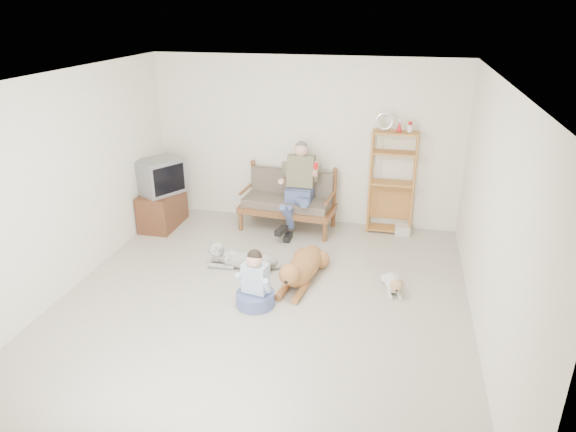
% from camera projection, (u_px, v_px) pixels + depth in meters
% --- Properties ---
extents(floor, '(5.50, 5.50, 0.00)m').
position_uv_depth(floor, '(262.00, 303.00, 6.33)').
color(floor, beige).
rests_on(floor, ground).
extents(ceiling, '(5.50, 5.50, 0.00)m').
position_uv_depth(ceiling, '(257.00, 79.00, 5.30)').
color(ceiling, white).
rests_on(ceiling, ground).
extents(wall_back, '(5.00, 0.00, 5.00)m').
position_uv_depth(wall_back, '(305.00, 142.00, 8.29)').
color(wall_back, silver).
rests_on(wall_back, ground).
extents(wall_front, '(5.00, 0.00, 5.00)m').
position_uv_depth(wall_front, '(147.00, 348.00, 3.33)').
color(wall_front, silver).
rests_on(wall_front, ground).
extents(wall_left, '(0.00, 5.50, 5.50)m').
position_uv_depth(wall_left, '(64.00, 185.00, 6.31)').
color(wall_left, silver).
rests_on(wall_left, ground).
extents(wall_right, '(0.00, 5.50, 5.50)m').
position_uv_depth(wall_right, '(492.00, 219.00, 5.31)').
color(wall_right, silver).
rests_on(wall_right, ground).
extents(loveseat, '(1.56, 0.83, 0.95)m').
position_uv_depth(loveseat, '(288.00, 199.00, 8.31)').
color(loveseat, brown).
rests_on(loveseat, ground).
extents(man, '(0.56, 0.79, 1.29)m').
position_uv_depth(man, '(296.00, 194.00, 7.99)').
color(man, '#505F93').
rests_on(man, loveseat).
extents(etagere, '(0.73, 0.32, 1.93)m').
position_uv_depth(etagere, '(392.00, 182.00, 8.02)').
color(etagere, '#B27838').
rests_on(etagere, ground).
extents(book_stack, '(0.25, 0.18, 0.15)m').
position_uv_depth(book_stack, '(403.00, 230.00, 8.18)').
color(book_stack, silver).
rests_on(book_stack, ground).
extents(tv_stand, '(0.50, 0.90, 0.60)m').
position_uv_depth(tv_stand, '(162.00, 208.00, 8.44)').
color(tv_stand, brown).
rests_on(tv_stand, ground).
extents(crt_tv, '(0.78, 0.83, 0.54)m').
position_uv_depth(crt_tv, '(160.00, 176.00, 8.18)').
color(crt_tv, slate).
rests_on(crt_tv, tv_stand).
extents(wall_outlet, '(0.12, 0.02, 0.08)m').
position_uv_depth(wall_outlet, '(234.00, 197.00, 8.93)').
color(wall_outlet, white).
rests_on(wall_outlet, ground).
extents(golden_retriever, '(0.52, 1.55, 0.47)m').
position_uv_depth(golden_retriever, '(301.00, 268.00, 6.77)').
color(golden_retriever, '#A56B39').
rests_on(golden_retriever, ground).
extents(shaggy_dog, '(1.21, 0.33, 0.36)m').
position_uv_depth(shaggy_dog, '(241.00, 258.00, 7.13)').
color(shaggy_dog, white).
rests_on(shaggy_dog, ground).
extents(terrier, '(0.27, 0.66, 0.25)m').
position_uv_depth(terrier, '(393.00, 284.00, 6.55)').
color(terrier, white).
rests_on(terrier, ground).
extents(child, '(0.47, 0.47, 0.74)m').
position_uv_depth(child, '(255.00, 285.00, 6.20)').
color(child, '#505F93').
rests_on(child, ground).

